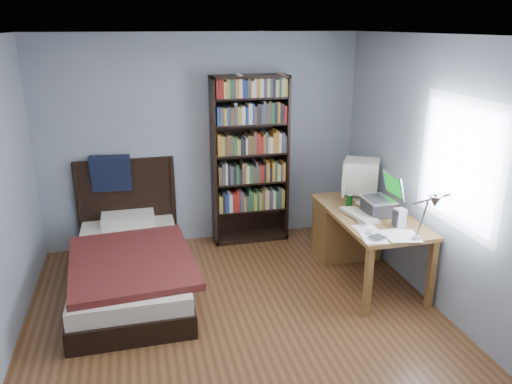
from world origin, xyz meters
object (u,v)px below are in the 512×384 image
crt_monitor (359,176)px  bookshelf (250,161)px  desk (352,227)px  bed (130,261)px  speaker (400,218)px  soda_can (349,200)px  desk_lamp (432,205)px  keyboard (359,215)px  laptop (379,204)px

crt_monitor → bookshelf: size_ratio=0.26×
desk → bed: (-2.44, 0.07, -0.16)m
speaker → soda_can: (-0.22, 0.66, -0.03)m
soda_can → bookshelf: bearing=129.5°
crt_monitor → bed: size_ratio=0.25×
desk_lamp → keyboard: desk_lamp is taller
keyboard → bookshelf: (-0.82, 1.34, 0.27)m
crt_monitor → bed: crt_monitor is taller
desk_lamp → keyboard: bearing=97.7°
desk → crt_monitor: crt_monitor is taller
crt_monitor → speaker: 0.90m
laptop → desk: bearing=98.1°
crt_monitor → soda_can: crt_monitor is taller
crt_monitor → desk_lamp: size_ratio=0.92×
desk → desk_lamp: (-0.01, -1.46, 0.79)m
bookshelf → keyboard: bearing=-58.5°
desk → keyboard: keyboard is taller
soda_can → bed: 2.39m
bookshelf → speaker: bearing=-57.7°
desk_lamp → speaker: 0.76m
desk_lamp → bookshelf: bookshelf is taller
laptop → bookshelf: bookshelf is taller
speaker → bed: bed is taller
desk_lamp → bookshelf: bearing=112.2°
bookshelf → crt_monitor: bearing=-37.3°
laptop → speaker: (0.04, -0.35, -0.02)m
desk → crt_monitor: size_ratio=2.75×
crt_monitor → speaker: size_ratio=2.87×
speaker → desk: bearing=90.0°
crt_monitor → laptop: size_ratio=1.25×
bookshelf → desk: bearing=-42.5°
soda_can → bed: (-2.32, 0.22, -0.54)m
desk_lamp → bookshelf: 2.54m
speaker → bookshelf: 2.01m
crt_monitor → desk_lamp: 1.56m
laptop → bookshelf: 1.69m
crt_monitor → bookshelf: 1.33m
speaker → bookshelf: bookshelf is taller
laptop → soda_can: 0.36m
desk → laptop: bearing=-81.9°
desk → desk_lamp: 1.66m
soda_can → crt_monitor: bearing=46.8°
soda_can → laptop: bearing=-59.2°
crt_monitor → speaker: (0.01, -0.88, -0.16)m
desk_lamp → laptop: bearing=85.8°
desk → speaker: (0.10, -0.80, 0.41)m
laptop → speaker: size_ratio=2.29×
desk → keyboard: bearing=-107.6°
crt_monitor → desk_lamp: bearing=-93.7°
laptop → speaker: 0.36m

